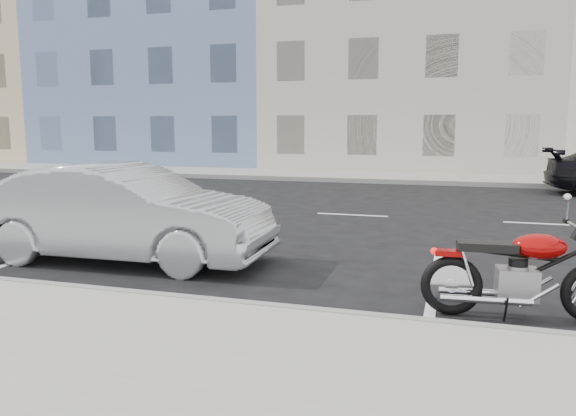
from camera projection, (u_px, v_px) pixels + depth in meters
name	position (u px, v px, depth m)	size (l,w,h in m)	color
ground	(444.00, 219.00, 12.08)	(120.00, 120.00, 0.00)	black
sidewalk_far	(316.00, 175.00, 21.73)	(80.00, 3.40, 0.15)	gray
curb_near	(7.00, 285.00, 6.86)	(80.00, 0.12, 0.16)	gray
curb_far	(305.00, 179.00, 20.12)	(80.00, 0.12, 0.16)	gray
bldg_far_west	(11.00, 58.00, 34.04)	(12.00, 12.00, 12.00)	#C8B289
bldg_blue	(190.00, 41.00, 30.55)	(12.00, 12.00, 13.00)	#607AA2
bldg_cream	(414.00, 47.00, 27.24)	(12.00, 12.00, 11.50)	#B8B09C
sedan_silver	(124.00, 213.00, 8.30)	(1.53, 4.40, 1.45)	#9B9EA2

